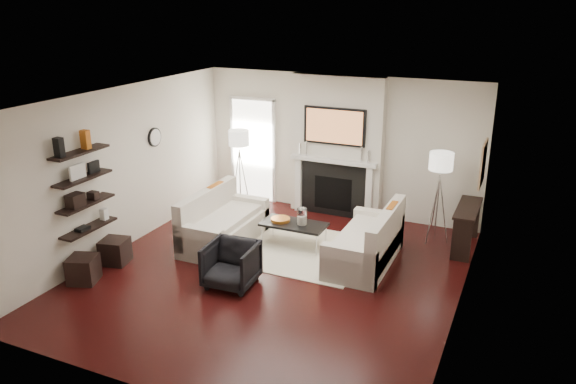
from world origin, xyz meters
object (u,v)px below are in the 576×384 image
at_px(coffee_table, 294,224).
at_px(ottoman_near, 115,251).
at_px(loveseat_left_base, 225,232).
at_px(armchair, 231,263).
at_px(lamp_left_shade, 239,138).
at_px(lamp_right_shade, 441,161).
at_px(loveseat_right_base, 364,251).

relative_size(coffee_table, ottoman_near, 2.75).
relative_size(loveseat_left_base, armchair, 2.48).
height_order(armchair, ottoman_near, armchair).
height_order(loveseat_left_base, lamp_left_shade, lamp_left_shade).
bearing_deg(armchair, ottoman_near, 179.00).
height_order(coffee_table, armchair, armchair).
relative_size(armchair, lamp_right_shade, 1.81).
relative_size(loveseat_left_base, lamp_right_shade, 4.50).
xyz_separation_m(armchair, lamp_left_shade, (-1.45, 2.94, 1.09)).
distance_m(loveseat_right_base, lamp_right_shade, 2.02).
height_order(loveseat_right_base, coffee_table, same).
xyz_separation_m(loveseat_left_base, ottoman_near, (-1.22, -1.38, -0.01)).
relative_size(lamp_left_shade, ottoman_near, 1.00).
relative_size(lamp_right_shade, ottoman_near, 1.00).
xyz_separation_m(loveseat_right_base, lamp_right_shade, (0.88, 1.33, 1.24)).
height_order(armchair, lamp_left_shade, lamp_left_shade).
relative_size(coffee_table, armchair, 1.52).
distance_m(lamp_left_shade, lamp_right_shade, 3.90).
xyz_separation_m(loveseat_right_base, armchair, (-1.57, -1.52, 0.15)).
bearing_deg(loveseat_left_base, lamp_left_shade, 109.77).
relative_size(armchair, ottoman_near, 1.81).
bearing_deg(loveseat_left_base, coffee_table, 18.30).
xyz_separation_m(lamp_left_shade, lamp_right_shade, (3.90, -0.08, 0.00)).
xyz_separation_m(loveseat_left_base, loveseat_right_base, (2.43, 0.25, 0.00)).
relative_size(armchair, lamp_left_shade, 1.81).
bearing_deg(lamp_right_shade, lamp_left_shade, 178.78).
xyz_separation_m(loveseat_left_base, coffee_table, (1.14, 0.38, 0.19)).
height_order(coffee_table, ottoman_near, coffee_table).
bearing_deg(loveseat_left_base, loveseat_right_base, 5.85).
height_order(lamp_right_shade, ottoman_near, lamp_right_shade).
bearing_deg(ottoman_near, lamp_left_shade, 78.48).
distance_m(loveseat_right_base, ottoman_near, 3.99).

